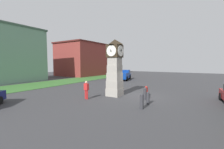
% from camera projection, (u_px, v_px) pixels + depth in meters
% --- Properties ---
extents(ground_plane, '(82.83, 82.83, 0.00)m').
position_uv_depth(ground_plane, '(139.00, 96.00, 14.62)').
color(ground_plane, '#38383A').
extents(clock_tower, '(1.63, 1.60, 5.45)m').
position_uv_depth(clock_tower, '(115.00, 68.00, 14.46)').
color(clock_tower, '#9E998F').
rests_on(clock_tower, ground_plane).
extents(bollard_near_tower, '(0.27, 0.27, 1.09)m').
position_uv_depth(bollard_near_tower, '(142.00, 101.00, 10.39)').
color(bollard_near_tower, '#333338').
rests_on(bollard_near_tower, ground_plane).
extents(bollard_mid_row, '(0.25, 0.25, 0.98)m').
position_uv_depth(bollard_mid_row, '(148.00, 98.00, 11.59)').
color(bollard_mid_row, '#333338').
rests_on(bollard_mid_row, ground_plane).
extents(bollard_far_row, '(0.28, 0.28, 1.09)m').
position_uv_depth(bollard_far_row, '(145.00, 94.00, 13.00)').
color(bollard_far_row, '#333338').
rests_on(bollard_far_row, ground_plane).
extents(bollard_end_row, '(0.31, 0.31, 1.01)m').
position_uv_depth(bollard_end_row, '(146.00, 91.00, 14.22)').
color(bollard_end_row, maroon).
rests_on(bollard_end_row, ground_plane).
extents(pickup_truck, '(5.88, 3.33, 1.85)m').
position_uv_depth(pickup_truck, '(124.00, 75.00, 28.60)').
color(pickup_truck, navy).
rests_on(pickup_truck, ground_plane).
extents(pedestrian_near_bench, '(0.26, 0.41, 1.62)m').
position_uv_depth(pedestrian_near_bench, '(86.00, 89.00, 13.24)').
color(pedestrian_near_bench, red).
rests_on(pedestrian_near_bench, ground_plane).
extents(pedestrian_crossing_lot, '(0.35, 0.45, 1.62)m').
position_uv_depth(pedestrian_crossing_lot, '(79.00, 73.00, 32.93)').
color(pedestrian_crossing_lot, '#3F3F47').
rests_on(pedestrian_crossing_lot, ground_plane).
extents(storefront_low_left, '(17.41, 10.15, 8.28)m').
position_uv_depth(storefront_low_left, '(90.00, 60.00, 41.59)').
color(storefront_low_left, maroon).
rests_on(storefront_low_left, ground_plane).
extents(grass_verge_far, '(49.70, 6.24, 0.04)m').
position_uv_depth(grass_verge_far, '(35.00, 85.00, 21.29)').
color(grass_verge_far, '#386B2D').
rests_on(grass_verge_far, ground_plane).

